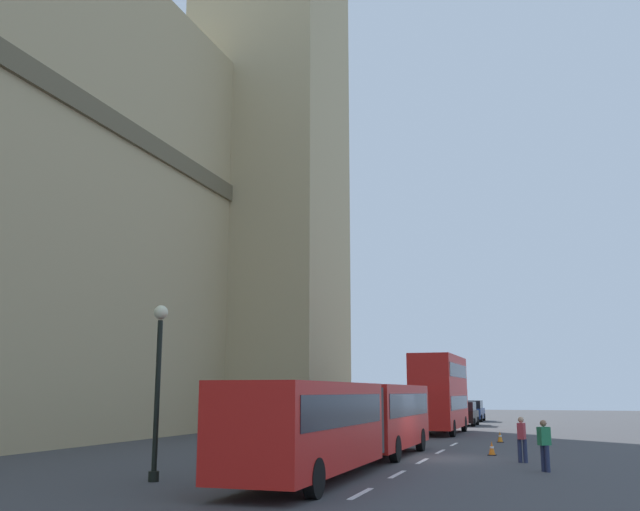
# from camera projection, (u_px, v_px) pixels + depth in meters

# --- Properties ---
(ground_plane) EXTENTS (160.00, 160.00, 0.00)m
(ground_plane) POSITION_uv_depth(u_px,v_px,m) (428.00, 458.00, 28.08)
(ground_plane) COLOR #424244
(lane_centre_marking) EXTENTS (25.20, 0.16, 0.01)m
(lane_centre_marking) POSITION_uv_depth(u_px,v_px,m) (411.00, 467.00, 24.69)
(lane_centre_marking) COLOR silver
(lane_centre_marking) RESTS_ON ground_plane
(articulated_bus) EXTENTS (18.33, 2.54, 2.90)m
(articulated_bus) POSITION_uv_depth(u_px,v_px,m) (351.00, 417.00, 24.97)
(articulated_bus) COLOR red
(articulated_bus) RESTS_ON ground_plane
(double_decker_bus) EXTENTS (9.02, 2.54, 4.90)m
(double_decker_bus) POSITION_uv_depth(u_px,v_px,m) (440.00, 390.00, 44.94)
(double_decker_bus) COLOR red
(double_decker_bus) RESTS_ON ground_plane
(sedan_lead) EXTENTS (4.40, 1.86, 1.85)m
(sedan_lead) POSITION_uv_depth(u_px,v_px,m) (465.00, 414.00, 55.33)
(sedan_lead) COLOR black
(sedan_lead) RESTS_ON ground_plane
(sedan_trailing) EXTENTS (4.40, 1.86, 1.85)m
(sedan_trailing) POSITION_uv_depth(u_px,v_px,m) (473.00, 411.00, 63.45)
(sedan_trailing) COLOR navy
(sedan_trailing) RESTS_ON ground_plane
(traffic_cone_west) EXTENTS (0.36, 0.36, 0.58)m
(traffic_cone_west) POSITION_uv_depth(u_px,v_px,m) (492.00, 448.00, 29.36)
(traffic_cone_west) COLOR black
(traffic_cone_west) RESTS_ON ground_plane
(traffic_cone_middle) EXTENTS (0.36, 0.36, 0.58)m
(traffic_cone_middle) POSITION_uv_depth(u_px,v_px,m) (500.00, 437.00, 36.90)
(traffic_cone_middle) COLOR black
(traffic_cone_middle) RESTS_ON ground_plane
(street_lamp) EXTENTS (0.44, 0.44, 5.27)m
(street_lamp) POSITION_uv_depth(u_px,v_px,m) (158.00, 377.00, 21.30)
(street_lamp) COLOR black
(street_lamp) RESTS_ON ground_plane
(pedestrian_near_cones) EXTENTS (0.44, 0.46, 1.69)m
(pedestrian_near_cones) POSITION_uv_depth(u_px,v_px,m) (544.00, 444.00, 23.42)
(pedestrian_near_cones) COLOR #262D4C
(pedestrian_near_cones) RESTS_ON ground_plane
(pedestrian_by_kerb) EXTENTS (0.44, 0.36, 1.69)m
(pedestrian_by_kerb) POSITION_uv_depth(u_px,v_px,m) (522.00, 438.00, 26.45)
(pedestrian_by_kerb) COLOR #262D4C
(pedestrian_by_kerb) RESTS_ON ground_plane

